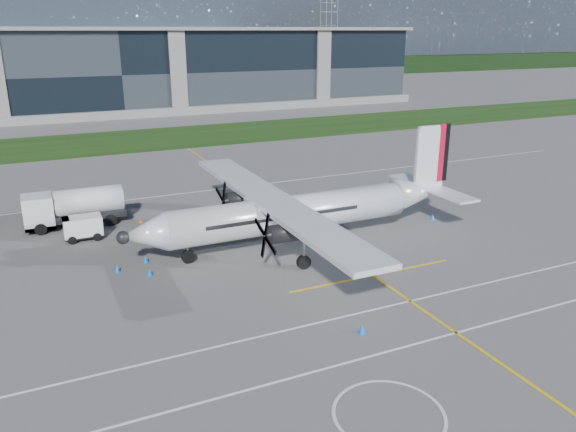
{
  "coord_description": "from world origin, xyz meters",
  "views": [
    {
      "loc": [
        -15.99,
        -33.93,
        15.18
      ],
      "look_at": [
        -0.37,
        -0.18,
        2.79
      ],
      "focal_mm": 35.0,
      "sensor_mm": 36.0,
      "label": 1
    }
  ],
  "objects_px": {
    "turboprop_aircraft": "(303,191)",
    "safety_cone_portwing": "(362,328)",
    "fuel_tanker_truck": "(67,209)",
    "safety_cone_nose_port": "(150,272)",
    "baggage_tug": "(83,228)",
    "safety_cone_nose_stbd": "(146,259)",
    "pylon_east": "(329,30)",
    "safety_cone_tail": "(433,217)",
    "ground_crew_person": "(142,229)",
    "safety_cone_fwd": "(117,269)"
  },
  "relations": [
    {
      "from": "safety_cone_tail",
      "to": "safety_cone_fwd",
      "type": "height_order",
      "value": "same"
    },
    {
      "from": "safety_cone_tail",
      "to": "safety_cone_nose_stbd",
      "type": "relative_size",
      "value": 1.0
    },
    {
      "from": "safety_cone_nose_port",
      "to": "safety_cone_portwing",
      "type": "relative_size",
      "value": 1.0
    },
    {
      "from": "safety_cone_portwing",
      "to": "safety_cone_nose_stbd",
      "type": "height_order",
      "value": "same"
    },
    {
      "from": "baggage_tug",
      "to": "safety_cone_portwing",
      "type": "bearing_deg",
      "value": -60.46
    },
    {
      "from": "safety_cone_portwing",
      "to": "turboprop_aircraft",
      "type": "bearing_deg",
      "value": 77.53
    },
    {
      "from": "safety_cone_portwing",
      "to": "safety_cone_nose_port",
      "type": "bearing_deg",
      "value": 125.86
    },
    {
      "from": "turboprop_aircraft",
      "to": "safety_cone_fwd",
      "type": "distance_m",
      "value": 13.87
    },
    {
      "from": "safety_cone_nose_stbd",
      "to": "ground_crew_person",
      "type": "bearing_deg",
      "value": 81.83
    },
    {
      "from": "ground_crew_person",
      "to": "safety_cone_nose_stbd",
      "type": "xyz_separation_m",
      "value": [
        -0.64,
        -4.47,
        -0.67
      ]
    },
    {
      "from": "turboprop_aircraft",
      "to": "safety_cone_nose_port",
      "type": "xyz_separation_m",
      "value": [
        -11.5,
        -0.99,
        -3.8
      ]
    },
    {
      "from": "turboprop_aircraft",
      "to": "safety_cone_portwing",
      "type": "xyz_separation_m",
      "value": [
        -2.86,
        -12.94,
        -3.8
      ]
    },
    {
      "from": "pylon_east",
      "to": "fuel_tanker_truck",
      "type": "height_order",
      "value": "pylon_east"
    },
    {
      "from": "pylon_east",
      "to": "fuel_tanker_truck",
      "type": "xyz_separation_m",
      "value": [
        -99.1,
        -137.56,
        -13.48
      ]
    },
    {
      "from": "baggage_tug",
      "to": "safety_cone_tail",
      "type": "relative_size",
      "value": 5.95
    },
    {
      "from": "turboprop_aircraft",
      "to": "safety_cone_nose_port",
      "type": "height_order",
      "value": "turboprop_aircraft"
    },
    {
      "from": "baggage_tug",
      "to": "ground_crew_person",
      "type": "xyz_separation_m",
      "value": [
        3.99,
        -2.15,
        0.02
      ]
    },
    {
      "from": "pylon_east",
      "to": "safety_cone_nose_stbd",
      "type": "bearing_deg",
      "value": -122.74
    },
    {
      "from": "ground_crew_person",
      "to": "safety_cone_portwing",
      "type": "relative_size",
      "value": 3.66
    },
    {
      "from": "pylon_east",
      "to": "turboprop_aircraft",
      "type": "bearing_deg",
      "value": -119.32
    },
    {
      "from": "baggage_tug",
      "to": "safety_cone_nose_stbd",
      "type": "relative_size",
      "value": 5.95
    },
    {
      "from": "turboprop_aircraft",
      "to": "safety_cone_fwd",
      "type": "relative_size",
      "value": 54.02
    },
    {
      "from": "safety_cone_portwing",
      "to": "pylon_east",
      "type": "bearing_deg",
      "value": 61.88
    },
    {
      "from": "fuel_tanker_truck",
      "to": "safety_cone_nose_port",
      "type": "distance_m",
      "value": 13.06
    },
    {
      "from": "turboprop_aircraft",
      "to": "baggage_tug",
      "type": "bearing_deg",
      "value": 151.75
    },
    {
      "from": "baggage_tug",
      "to": "turboprop_aircraft",
      "type": "bearing_deg",
      "value": -28.25
    },
    {
      "from": "safety_cone_nose_port",
      "to": "safety_cone_nose_stbd",
      "type": "relative_size",
      "value": 1.0
    },
    {
      "from": "pylon_east",
      "to": "baggage_tug",
      "type": "xyz_separation_m",
      "value": [
        -98.3,
        -141.07,
        -14.11
      ]
    },
    {
      "from": "safety_cone_tail",
      "to": "safety_cone_fwd",
      "type": "bearing_deg",
      "value": 179.89
    },
    {
      "from": "safety_cone_tail",
      "to": "pylon_east",
      "type": "bearing_deg",
      "value": 64.38
    },
    {
      "from": "baggage_tug",
      "to": "safety_cone_fwd",
      "type": "relative_size",
      "value": 5.95
    },
    {
      "from": "safety_cone_fwd",
      "to": "turboprop_aircraft",
      "type": "bearing_deg",
      "value": -2.04
    },
    {
      "from": "safety_cone_tail",
      "to": "safety_cone_nose_port",
      "type": "xyz_separation_m",
      "value": [
        -23.92,
        -1.42,
        0.0
      ]
    },
    {
      "from": "pylon_east",
      "to": "baggage_tug",
      "type": "bearing_deg",
      "value": -124.87
    },
    {
      "from": "safety_cone_fwd",
      "to": "safety_cone_portwing",
      "type": "relative_size",
      "value": 1.0
    },
    {
      "from": "turboprop_aircraft",
      "to": "safety_cone_nose_port",
      "type": "relative_size",
      "value": 54.02
    },
    {
      "from": "fuel_tanker_truck",
      "to": "safety_cone_portwing",
      "type": "distance_m",
      "value": 27.43
    },
    {
      "from": "ground_crew_person",
      "to": "safety_cone_portwing",
      "type": "height_order",
      "value": "ground_crew_person"
    },
    {
      "from": "turboprop_aircraft",
      "to": "ground_crew_person",
      "type": "relative_size",
      "value": 14.76
    },
    {
      "from": "fuel_tanker_truck",
      "to": "safety_cone_nose_port",
      "type": "bearing_deg",
      "value": -72.27
    },
    {
      "from": "turboprop_aircraft",
      "to": "safety_cone_fwd",
      "type": "height_order",
      "value": "turboprop_aircraft"
    },
    {
      "from": "turboprop_aircraft",
      "to": "fuel_tanker_truck",
      "type": "distance_m",
      "value": 19.37
    },
    {
      "from": "ground_crew_person",
      "to": "safety_cone_fwd",
      "type": "xyz_separation_m",
      "value": [
        -2.66,
        -5.26,
        -0.67
      ]
    },
    {
      "from": "safety_cone_tail",
      "to": "safety_cone_nose_port",
      "type": "height_order",
      "value": "same"
    },
    {
      "from": "turboprop_aircraft",
      "to": "baggage_tug",
      "type": "relative_size",
      "value": 9.07
    },
    {
      "from": "pylon_east",
      "to": "fuel_tanker_truck",
      "type": "distance_m",
      "value": 170.08
    },
    {
      "from": "fuel_tanker_truck",
      "to": "baggage_tug",
      "type": "bearing_deg",
      "value": -77.2
    },
    {
      "from": "fuel_tanker_truck",
      "to": "safety_cone_tail",
      "type": "xyz_separation_m",
      "value": [
        27.88,
        -10.96,
        -1.27
      ]
    },
    {
      "from": "ground_crew_person",
      "to": "safety_cone_fwd",
      "type": "height_order",
      "value": "ground_crew_person"
    },
    {
      "from": "safety_cone_nose_stbd",
      "to": "safety_cone_portwing",
      "type": "bearing_deg",
      "value": -59.25
    }
  ]
}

